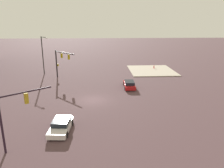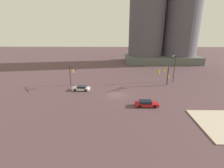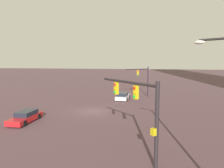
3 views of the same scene
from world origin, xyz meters
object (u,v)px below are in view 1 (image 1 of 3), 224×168
(streetlamp_curved_arm, at_px, (43,53))
(traffic_signal_opposite_side, at_px, (61,59))
(fire_hydrant_on_curb, at_px, (154,67))
(traffic_signal_near_corner, at_px, (13,110))
(sedan_car_waiting_far, at_px, (129,84))
(sedan_car_approaching, at_px, (61,126))

(streetlamp_curved_arm, bearing_deg, traffic_signal_opposite_side, 2.45)
(traffic_signal_opposite_side, distance_m, fire_hydrant_on_curb, 22.43)
(traffic_signal_near_corner, bearing_deg, sedan_car_waiting_far, 17.12)
(traffic_signal_opposite_side, height_order, streetlamp_curved_arm, streetlamp_curved_arm)
(traffic_signal_near_corner, relative_size, sedan_car_waiting_far, 1.18)
(traffic_signal_near_corner, bearing_deg, traffic_signal_opposite_side, 52.49)
(traffic_signal_near_corner, xyz_separation_m, traffic_signal_opposite_side, (25.08, 0.25, 0.15))
(sedan_car_approaching, bearing_deg, sedan_car_waiting_far, 152.58)
(traffic_signal_opposite_side, bearing_deg, sedan_car_approaching, -32.96)
(sedan_car_waiting_far, bearing_deg, traffic_signal_opposite_side, 62.29)
(traffic_signal_opposite_side, bearing_deg, traffic_signal_near_corner, -41.64)
(traffic_signal_opposite_side, xyz_separation_m, sedan_car_approaching, (-21.97, -3.58, -3.32))
(sedan_car_approaching, xyz_separation_m, sedan_car_waiting_far, (14.89, -9.18, 0.00))
(fire_hydrant_on_curb, bearing_deg, streetlamp_curved_arm, 99.10)
(traffic_signal_near_corner, xyz_separation_m, streetlamp_curved_arm, (28.90, 4.50, 0.91))
(streetlamp_curved_arm, bearing_deg, traffic_signal_near_corner, -36.77)
(traffic_signal_opposite_side, relative_size, sedan_car_waiting_far, 1.19)
(sedan_car_approaching, xyz_separation_m, fire_hydrant_on_curb, (29.79, -17.16, -0.09))
(traffic_signal_near_corner, xyz_separation_m, sedan_car_approaching, (3.11, -3.33, -3.17))
(streetlamp_curved_arm, relative_size, sedan_car_approaching, 1.82)
(traffic_signal_near_corner, height_order, fire_hydrant_on_curb, traffic_signal_near_corner)
(streetlamp_curved_arm, relative_size, fire_hydrant_on_curb, 11.35)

